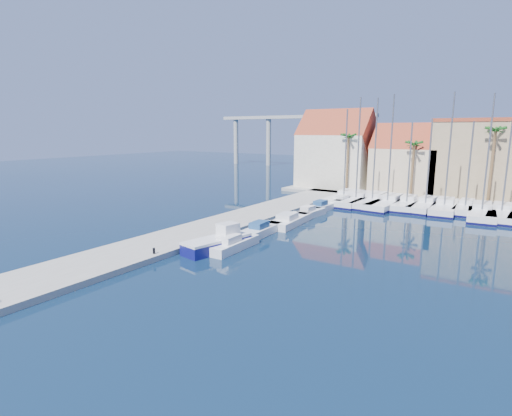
# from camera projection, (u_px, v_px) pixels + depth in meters

# --- Properties ---
(ground) EXTENTS (260.00, 260.00, 0.00)m
(ground) POSITION_uv_depth(u_px,v_px,m) (202.00, 283.00, 27.39)
(ground) COLOR #081B32
(ground) RESTS_ON ground
(quay_west) EXTENTS (6.00, 77.00, 0.50)m
(quay_west) POSITION_uv_depth(u_px,v_px,m) (222.00, 225.00, 43.27)
(quay_west) COLOR gray
(quay_west) RESTS_ON ground
(shore_north) EXTENTS (54.00, 16.00, 0.50)m
(shore_north) POSITION_uv_depth(u_px,v_px,m) (460.00, 197.00, 61.01)
(shore_north) COLOR gray
(shore_north) RESTS_ON ground
(bollard) EXTENTS (0.20, 0.20, 0.49)m
(bollard) POSITION_uv_depth(u_px,v_px,m) (154.00, 251.00, 32.24)
(bollard) COLOR black
(bollard) RESTS_ON quay_west
(fishing_boat) EXTENTS (3.30, 6.65, 2.23)m
(fishing_boat) POSITION_uv_depth(u_px,v_px,m) (219.00, 242.00, 34.87)
(fishing_boat) COLOR #0F105A
(fishing_boat) RESTS_ON ground
(motorboat_west_0) EXTENTS (2.04, 5.89, 1.40)m
(motorboat_west_0) POSITION_uv_depth(u_px,v_px,m) (232.00, 244.00, 35.06)
(motorboat_west_0) COLOR white
(motorboat_west_0) RESTS_ON ground
(motorboat_west_1) EXTENTS (2.14, 5.82, 1.40)m
(motorboat_west_1) POSITION_uv_depth(u_px,v_px,m) (262.00, 229.00, 40.19)
(motorboat_west_1) COLOR white
(motorboat_west_1) RESTS_ON ground
(motorboat_west_2) EXTENTS (2.83, 7.31, 1.40)m
(motorboat_west_2) POSITION_uv_depth(u_px,v_px,m) (290.00, 220.00, 44.26)
(motorboat_west_2) COLOR white
(motorboat_west_2) RESTS_ON ground
(motorboat_west_3) EXTENTS (2.03, 5.26, 1.40)m
(motorboat_west_3) POSITION_uv_depth(u_px,v_px,m) (310.00, 213.00, 48.35)
(motorboat_west_3) COLOR white
(motorboat_west_3) RESTS_ON ground
(motorboat_west_4) EXTENTS (1.89, 5.51, 1.40)m
(motorboat_west_4) POSITION_uv_depth(u_px,v_px,m) (322.00, 207.00, 52.08)
(motorboat_west_4) COLOR white
(motorboat_west_4) RESTS_ON ground
(motorboat_west_5) EXTENTS (2.11, 5.71, 1.40)m
(motorboat_west_5) POSITION_uv_depth(u_px,v_px,m) (343.00, 201.00, 55.99)
(motorboat_west_5) COLOR white
(motorboat_west_5) RESTS_ON ground
(motorboat_west_6) EXTENTS (2.49, 6.17, 1.40)m
(motorboat_west_6) POSITION_uv_depth(u_px,v_px,m) (352.00, 196.00, 60.67)
(motorboat_west_6) COLOR white
(motorboat_west_6) RESTS_ON ground
(sailboat_0) EXTENTS (2.90, 10.91, 13.24)m
(sailboat_0) POSITION_uv_depth(u_px,v_px,m) (345.00, 198.00, 58.80)
(sailboat_0) COLOR white
(sailboat_0) RESTS_ON ground
(sailboat_1) EXTENTS (3.57, 11.86, 14.72)m
(sailboat_1) POSITION_uv_depth(u_px,v_px,m) (358.00, 199.00, 57.21)
(sailboat_1) COLOR white
(sailboat_1) RESTS_ON ground
(sailboat_2) EXTENTS (3.17, 11.99, 14.60)m
(sailboat_2) POSITION_uv_depth(u_px,v_px,m) (374.00, 200.00, 56.31)
(sailboat_2) COLOR white
(sailboat_2) RESTS_ON ground
(sailboat_3) EXTENTS (3.95, 11.84, 14.91)m
(sailboat_3) POSITION_uv_depth(u_px,v_px,m) (389.00, 203.00, 54.65)
(sailboat_3) COLOR white
(sailboat_3) RESTS_ON ground
(sailboat_4) EXTENTS (3.06, 9.76, 11.33)m
(sailboat_4) POSITION_uv_depth(u_px,v_px,m) (407.00, 204.00, 53.84)
(sailboat_4) COLOR white
(sailboat_4) RESTS_ON ground
(sailboat_5) EXTENTS (3.33, 10.15, 11.76)m
(sailboat_5) POSITION_uv_depth(u_px,v_px,m) (427.00, 205.00, 52.76)
(sailboat_5) COLOR white
(sailboat_5) RESTS_ON ground
(sailboat_6) EXTENTS (3.54, 10.89, 14.93)m
(sailboat_6) POSITION_uv_depth(u_px,v_px,m) (445.00, 207.00, 51.66)
(sailboat_6) COLOR white
(sailboat_6) RESTS_ON ground
(sailboat_7) EXTENTS (2.47, 8.40, 11.40)m
(sailboat_7) POSITION_uv_depth(u_px,v_px,m) (466.00, 208.00, 50.91)
(sailboat_7) COLOR white
(sailboat_7) RESTS_ON ground
(sailboat_8) EXTENTS (3.91, 11.59, 14.51)m
(sailboat_8) POSITION_uv_depth(u_px,v_px,m) (482.00, 212.00, 48.47)
(sailboat_8) COLOR white
(sailboat_8) RESTS_ON ground
(sailboat_9) EXTENTS (2.95, 10.91, 12.62)m
(sailboat_9) POSITION_uv_depth(u_px,v_px,m) (502.00, 213.00, 47.82)
(sailboat_9) COLOR white
(sailboat_9) RESTS_ON ground
(building_0) EXTENTS (12.30, 9.00, 13.50)m
(building_0) POSITION_uv_depth(u_px,v_px,m) (336.00, 152.00, 69.92)
(building_0) COLOR beige
(building_0) RESTS_ON shore_north
(building_1) EXTENTS (10.30, 8.00, 11.00)m
(building_1) POSITION_uv_depth(u_px,v_px,m) (407.00, 162.00, 63.60)
(building_1) COLOR beige
(building_1) RESTS_ON shore_north
(building_2) EXTENTS (14.20, 10.20, 11.50)m
(building_2) POSITION_uv_depth(u_px,v_px,m) (487.00, 159.00, 58.22)
(building_2) COLOR #9C8760
(building_2) RESTS_ON shore_north
(palm_0) EXTENTS (2.60, 2.60, 10.15)m
(palm_0) POSITION_uv_depth(u_px,v_px,m) (348.00, 138.00, 63.17)
(palm_0) COLOR brown
(palm_0) RESTS_ON shore_north
(palm_1) EXTENTS (2.60, 2.60, 9.15)m
(palm_1) POSITION_uv_depth(u_px,v_px,m) (414.00, 146.00, 57.89)
(palm_1) COLOR brown
(palm_1) RESTS_ON shore_north
(palm_2) EXTENTS (2.60, 2.60, 11.15)m
(palm_2) POSITION_uv_depth(u_px,v_px,m) (495.00, 133.00, 52.06)
(palm_2) COLOR brown
(palm_2) RESTS_ON shore_north
(viaduct) EXTENTS (48.00, 2.20, 14.45)m
(viaduct) POSITION_uv_depth(u_px,v_px,m) (289.00, 130.00, 113.63)
(viaduct) COLOR #9E9E99
(viaduct) RESTS_ON ground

